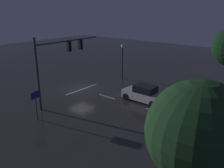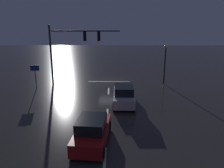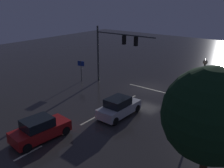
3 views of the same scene
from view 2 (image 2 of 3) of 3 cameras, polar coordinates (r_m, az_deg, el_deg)
ground_plane at (r=27.63m, az=-0.71°, el=0.73°), size 80.00×80.00×0.00m
traffic_signal_assembly at (r=25.82m, az=-9.89°, el=9.99°), size 7.82×0.47×6.75m
lane_dash_far at (r=23.79m, az=-0.86°, el=-1.80°), size 0.16×2.20×0.01m
lane_dash_mid at (r=18.17m, az=-1.19°, el=-7.58°), size 0.16×2.20×0.01m
lane_dash_near at (r=12.90m, az=-1.84°, el=-18.28°), size 0.16×2.20×0.01m
stop_bar at (r=27.47m, az=-0.72°, el=0.64°), size 5.00×0.16×0.01m
car_approaching at (r=20.03m, az=3.00°, el=-2.89°), size 1.99×4.40×1.70m
car_distant at (r=13.93m, az=-5.04°, el=-11.75°), size 2.27×4.50×1.70m
street_lamp_left_kerb at (r=26.35m, az=13.28°, el=6.77°), size 0.44×0.44×4.57m
route_sign at (r=25.73m, az=-18.81°, el=3.02°), size 0.89×0.26×2.60m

